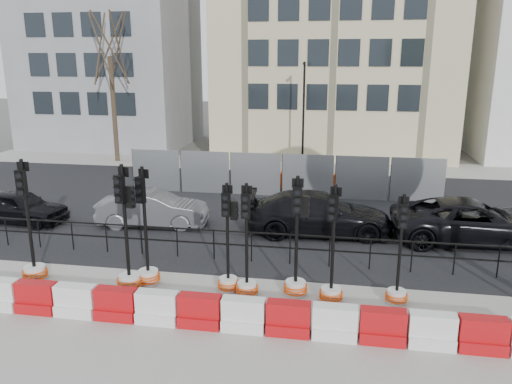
% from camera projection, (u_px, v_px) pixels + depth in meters
% --- Properties ---
extents(ground, '(120.00, 120.00, 0.00)m').
position_uv_depth(ground, '(244.00, 278.00, 14.44)').
color(ground, '#51514C').
rests_on(ground, ground).
extents(sidewalk_near, '(40.00, 6.00, 0.02)m').
position_uv_depth(sidewalk_near, '(220.00, 332.00, 11.58)').
color(sidewalk_near, gray).
rests_on(sidewalk_near, ground).
extents(road, '(40.00, 14.00, 0.03)m').
position_uv_depth(road, '(275.00, 208.00, 21.10)').
color(road, black).
rests_on(road, ground).
extents(sidewalk_far, '(40.00, 4.00, 0.02)m').
position_uv_depth(sidewalk_far, '(295.00, 165.00, 29.68)').
color(sidewalk_far, gray).
rests_on(sidewalk_far, ground).
extents(building_grey, '(11.00, 9.06, 14.00)m').
position_uv_depth(building_grey, '(110.00, 46.00, 35.82)').
color(building_grey, gray).
rests_on(building_grey, ground).
extents(building_cream, '(15.00, 10.06, 18.00)m').
position_uv_depth(building_cream, '(337.00, 14.00, 32.73)').
color(building_cream, '#C7BF91').
rests_on(building_cream, ground).
extents(kerb_railing, '(18.00, 0.04, 1.00)m').
position_uv_depth(kerb_railing, '(251.00, 241.00, 15.40)').
color(kerb_railing, black).
rests_on(kerb_railing, ground).
extents(heras_fencing, '(14.33, 1.72, 2.00)m').
position_uv_depth(heras_fencing, '(295.00, 179.00, 23.58)').
color(heras_fencing, gray).
rests_on(heras_fencing, ground).
extents(lamp_post_far, '(0.12, 0.56, 6.00)m').
position_uv_depth(lamp_post_far, '(303.00, 113.00, 27.79)').
color(lamp_post_far, black).
rests_on(lamp_post_far, ground).
extents(tree_bare_far, '(2.00, 2.00, 9.00)m').
position_uv_depth(tree_bare_far, '(110.00, 50.00, 29.25)').
color(tree_bare_far, '#473828').
rests_on(tree_bare_far, ground).
extents(barrier_row, '(14.65, 0.50, 0.80)m').
position_uv_depth(barrier_row, '(222.00, 314.00, 11.68)').
color(barrier_row, '#AB0D0D').
rests_on(barrier_row, ground).
extents(traffic_signal_a, '(0.70, 0.70, 3.54)m').
position_uv_depth(traffic_signal_a, '(33.00, 256.00, 14.12)').
color(traffic_signal_a, silver).
rests_on(traffic_signal_a, ground).
extents(traffic_signal_b, '(0.69, 0.69, 3.52)m').
position_uv_depth(traffic_signal_b, '(128.00, 261.00, 13.53)').
color(traffic_signal_b, silver).
rests_on(traffic_signal_b, ground).
extents(traffic_signal_c, '(0.67, 0.67, 3.39)m').
position_uv_depth(traffic_signal_c, '(147.00, 261.00, 13.90)').
color(traffic_signal_c, silver).
rests_on(traffic_signal_c, ground).
extents(traffic_signal_d, '(0.60, 0.60, 3.04)m').
position_uv_depth(traffic_signal_d, '(228.00, 266.00, 13.49)').
color(traffic_signal_d, silver).
rests_on(traffic_signal_d, ground).
extents(traffic_signal_e, '(0.61, 0.61, 3.10)m').
position_uv_depth(traffic_signal_e, '(247.00, 273.00, 13.24)').
color(traffic_signal_e, silver).
rests_on(traffic_signal_e, ground).
extents(traffic_signal_f, '(0.65, 0.65, 3.29)m').
position_uv_depth(traffic_signal_f, '(296.00, 268.00, 13.22)').
color(traffic_signal_f, silver).
rests_on(traffic_signal_f, ground).
extents(traffic_signal_g, '(0.62, 0.62, 3.16)m').
position_uv_depth(traffic_signal_g, '(331.00, 278.00, 12.89)').
color(traffic_signal_g, silver).
rests_on(traffic_signal_g, ground).
extents(traffic_signal_h, '(0.58, 0.58, 2.93)m').
position_uv_depth(traffic_signal_h, '(398.00, 281.00, 12.82)').
color(traffic_signal_h, silver).
rests_on(traffic_signal_h, ground).
extents(car_a, '(2.12, 4.04, 1.30)m').
position_uv_depth(car_a, '(19.00, 207.00, 19.17)').
color(car_a, black).
rests_on(car_a, ground).
extents(car_b, '(2.35, 4.43, 1.36)m').
position_uv_depth(car_b, '(153.00, 209.00, 18.80)').
color(car_b, '#505056').
rests_on(car_b, ground).
extents(car_c, '(3.06, 5.65, 1.53)m').
position_uv_depth(car_c, '(318.00, 214.00, 17.91)').
color(car_c, black).
rests_on(car_c, ground).
extents(car_d, '(3.17, 5.71, 1.50)m').
position_uv_depth(car_d, '(472.00, 221.00, 17.09)').
color(car_d, black).
rests_on(car_d, ground).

